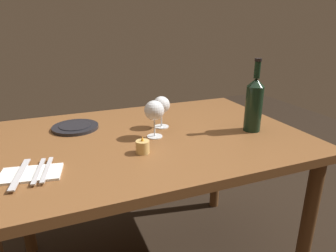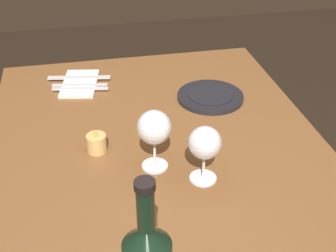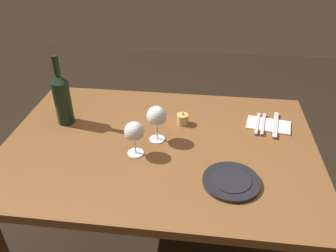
{
  "view_description": "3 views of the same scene",
  "coord_description": "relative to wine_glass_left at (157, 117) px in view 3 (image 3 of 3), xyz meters",
  "views": [
    {
      "loc": [
        0.38,
        1.15,
        1.21
      ],
      "look_at": [
        -0.05,
        0.08,
        0.8
      ],
      "focal_mm": 32.12,
      "sensor_mm": 36.0,
      "label": 1
    },
    {
      "loc": [
        -0.91,
        0.18,
        1.45
      ],
      "look_at": [
        -0.02,
        -0.01,
        0.86
      ],
      "focal_mm": 48.77,
      "sensor_mm": 36.0,
      "label": 2
    },
    {
      "loc": [
        0.17,
        -1.13,
        1.58
      ],
      "look_at": [
        0.04,
        0.01,
        0.82
      ],
      "focal_mm": 36.11,
      "sensor_mm": 36.0,
      "label": 3
    }
  ],
  "objects": [
    {
      "name": "dining_table",
      "position": [
        0.01,
        -0.02,
        -0.2
      ],
      "size": [
        1.3,
        0.9,
        0.74
      ],
      "color": "brown",
      "rests_on": "ground"
    },
    {
      "name": "wine_glass_left",
      "position": [
        0.0,
        0.0,
        0.0
      ],
      "size": [
        0.08,
        0.08,
        0.16
      ],
      "color": "white",
      "rests_on": "dining_table"
    },
    {
      "name": "wine_glass_right",
      "position": [
        -0.07,
        -0.11,
        -0.01
      ],
      "size": [
        0.08,
        0.08,
        0.15
      ],
      "color": "white",
      "rests_on": "dining_table"
    },
    {
      "name": "wine_bottle",
      "position": [
        -0.43,
        0.09,
        0.01
      ],
      "size": [
        0.07,
        0.07,
        0.32
      ],
      "color": "black",
      "rests_on": "dining_table"
    },
    {
      "name": "votive_candle",
      "position": [
        0.1,
        0.14,
        -0.09
      ],
      "size": [
        0.05,
        0.05,
        0.07
      ],
      "color": "#DBB266",
      "rests_on": "dining_table"
    },
    {
      "name": "dinner_plate",
      "position": [
        0.3,
        -0.23,
        -0.11
      ],
      "size": [
        0.21,
        0.21,
        0.02
      ],
      "color": "black",
      "rests_on": "dining_table"
    },
    {
      "name": "folded_napkin",
      "position": [
        0.48,
        0.17,
        -0.11
      ],
      "size": [
        0.21,
        0.14,
        0.01
      ],
      "color": "white",
      "rests_on": "dining_table"
    },
    {
      "name": "fork_inner",
      "position": [
        0.46,
        0.17,
        -0.1
      ],
      "size": [
        0.05,
        0.18,
        0.0
      ],
      "color": "silver",
      "rests_on": "folded_napkin"
    },
    {
      "name": "fork_outer",
      "position": [
        0.43,
        0.17,
        -0.1
      ],
      "size": [
        0.05,
        0.18,
        0.0
      ],
      "color": "silver",
      "rests_on": "folded_napkin"
    },
    {
      "name": "table_knife",
      "position": [
        0.51,
        0.17,
        -0.1
      ],
      "size": [
        0.06,
        0.21,
        0.0
      ],
      "color": "silver",
      "rests_on": "folded_napkin"
    }
  ]
}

